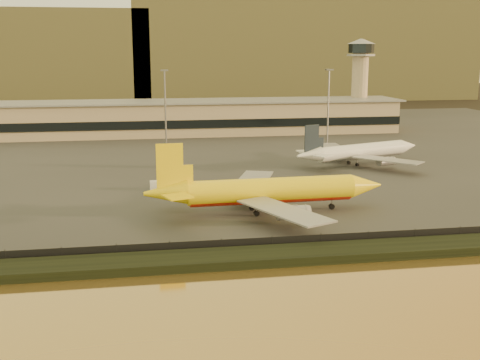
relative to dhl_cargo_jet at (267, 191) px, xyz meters
name	(u,v)px	position (x,y,z in m)	size (l,w,h in m)	color
ground	(245,229)	(-6.00, -9.46, -4.42)	(900.00, 900.00, 0.00)	black
embankment	(265,256)	(-6.00, -26.46, -3.72)	(320.00, 7.00, 1.40)	black
tarmac	(195,146)	(-6.00, 85.54, -4.32)	(320.00, 220.00, 0.20)	#2D2D2D
perimeter_fence	(259,244)	(-6.00, -22.46, -3.12)	(300.00, 0.05, 2.20)	black
terminal_building	(148,119)	(-20.52, 116.09, 1.82)	(202.00, 25.00, 12.60)	tan
control_tower	(360,75)	(64.00, 121.54, 17.24)	(11.20, 11.20, 35.50)	tan
apron_light_masts	(251,104)	(9.00, 65.54, 11.28)	(152.20, 12.20, 25.40)	slate
distant_hills	(132,50)	(-26.74, 330.54, 26.97)	(470.00, 160.00, 70.00)	brown
dhl_cargo_jet	(267,191)	(0.00, 0.00, 0.00)	(47.27, 46.38, 14.14)	yellow
white_narrowbody_jet	(360,152)	(35.90, 45.15, -0.64)	(40.48, 38.37, 11.99)	white
gse_vehicle_yellow	(290,189)	(8.60, 15.27, -3.40)	(3.67, 1.65, 1.65)	yellow
gse_vehicle_white	(160,185)	(-19.73, 23.18, -3.20)	(4.55, 2.05, 2.05)	white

